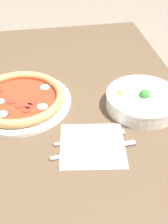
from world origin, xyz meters
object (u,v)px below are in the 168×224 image
Objects in this scene: pizza at (19,99)px; fork at (90,138)px; knife at (90,151)px; bowl at (142,99)px.

pizza is 1.62× the size of fork.
fork is 0.05m from knife.
bowl is at bearing 26.75° from fork.
fork is at bearing 43.04° from pizza.
bowl reaches higher than fork.
knife is (0.05, -0.01, -0.00)m from fork.
pizza is at bearing 120.34° from knife.
knife is at bearing -104.82° from fork.
fork is (0.20, 0.18, -0.01)m from pizza.
fork and knife have the same top height.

